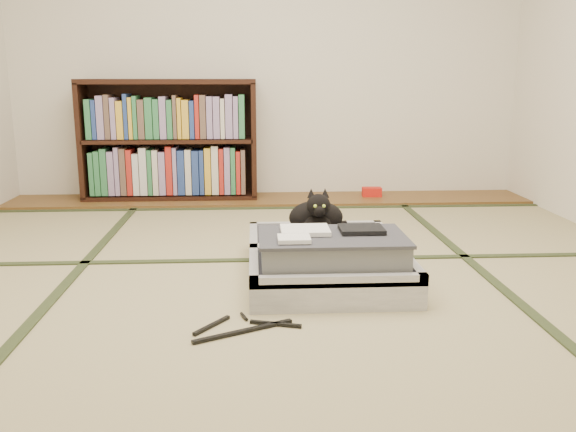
{
  "coord_description": "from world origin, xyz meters",
  "views": [
    {
      "loc": [
        -0.12,
        -2.67,
        0.94
      ],
      "look_at": [
        0.05,
        0.35,
        0.25
      ],
      "focal_mm": 38.0,
      "sensor_mm": 36.0,
      "label": 1
    }
  ],
  "objects": [
    {
      "name": "suitcase",
      "position": [
        0.22,
        0.09,
        0.1
      ],
      "size": [
        0.73,
        0.98,
        0.29
      ],
      "color": "silver",
      "rests_on": "floor"
    },
    {
      "name": "floor",
      "position": [
        0.0,
        0.0,
        0.0
      ],
      "size": [
        4.5,
        4.5,
        0.0
      ],
      "primitive_type": "plane",
      "color": "tan",
      "rests_on": "ground"
    },
    {
      "name": "red_item",
      "position": [
        0.81,
        2.03,
        0.06
      ],
      "size": [
        0.16,
        0.1,
        0.07
      ],
      "primitive_type": "cube",
      "rotation": [
        0.0,
        0.0,
        -0.06
      ],
      "color": "red",
      "rests_on": "wood_strip"
    },
    {
      "name": "tatami_borders",
      "position": [
        0.0,
        0.49,
        0.0
      ],
      "size": [
        4.0,
        4.5,
        0.01
      ],
      "color": "#2D381E",
      "rests_on": "ground"
    },
    {
      "name": "bookcase",
      "position": [
        -0.77,
        2.07,
        0.45
      ],
      "size": [
        1.33,
        0.31,
        0.92
      ],
      "color": "black",
      "rests_on": "wood_strip"
    },
    {
      "name": "cable_coil",
      "position": [
        0.38,
        0.42,
        0.15
      ],
      "size": [
        0.1,
        0.1,
        0.02
      ],
      "color": "white",
      "rests_on": "suitcase"
    },
    {
      "name": "hanger",
      "position": [
        -0.17,
        -0.5,
        0.01
      ],
      "size": [
        0.41,
        0.28,
        0.01
      ],
      "color": "black",
      "rests_on": "floor"
    },
    {
      "name": "wood_strip",
      "position": [
        0.0,
        2.0,
        0.01
      ],
      "size": [
        4.0,
        0.5,
        0.02
      ],
      "primitive_type": "cube",
      "color": "brown",
      "rests_on": "ground"
    },
    {
      "name": "cat",
      "position": [
        0.2,
        0.38,
        0.24
      ],
      "size": [
        0.33,
        0.33,
        0.26
      ],
      "color": "black",
      "rests_on": "suitcase"
    }
  ]
}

